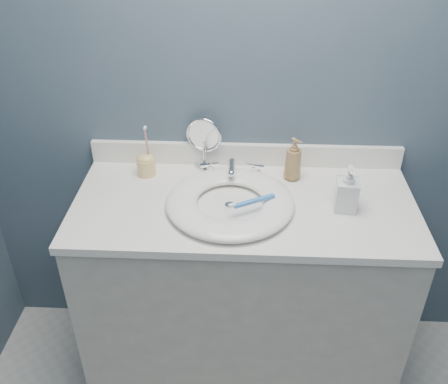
# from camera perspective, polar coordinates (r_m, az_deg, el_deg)

# --- Properties ---
(back_wall) EXTENTS (2.20, 0.02, 2.40)m
(back_wall) POSITION_cam_1_polar(r_m,az_deg,el_deg) (1.87, 2.68, 11.86)
(back_wall) COLOR #3F525F
(back_wall) RESTS_ON ground
(vanity_cabinet) EXTENTS (1.20, 0.55, 0.85)m
(vanity_cabinet) POSITION_cam_1_polar(r_m,az_deg,el_deg) (2.07, 2.04, -11.51)
(vanity_cabinet) COLOR beige
(vanity_cabinet) RESTS_ON ground
(countertop) EXTENTS (1.22, 0.57, 0.03)m
(countertop) POSITION_cam_1_polar(r_m,az_deg,el_deg) (1.78, 2.32, -1.53)
(countertop) COLOR white
(countertop) RESTS_ON vanity_cabinet
(backsplash) EXTENTS (1.22, 0.02, 0.09)m
(backsplash) POSITION_cam_1_polar(r_m,az_deg,el_deg) (1.97, 2.47, 4.31)
(backsplash) COLOR white
(backsplash) RESTS_ON countertop
(basin) EXTENTS (0.45, 0.45, 0.04)m
(basin) POSITION_cam_1_polar(r_m,az_deg,el_deg) (1.74, 0.69, -1.14)
(basin) COLOR white
(basin) RESTS_ON countertop
(drain) EXTENTS (0.04, 0.04, 0.01)m
(drain) POSITION_cam_1_polar(r_m,az_deg,el_deg) (1.75, 0.69, -1.54)
(drain) COLOR silver
(drain) RESTS_ON countertop
(faucet) EXTENTS (0.25, 0.13, 0.07)m
(faucet) POSITION_cam_1_polar(r_m,az_deg,el_deg) (1.90, 0.91, 2.47)
(faucet) COLOR silver
(faucet) RESTS_ON countertop
(makeup_mirror) EXTENTS (0.14, 0.08, 0.21)m
(makeup_mirror) POSITION_cam_1_polar(r_m,az_deg,el_deg) (1.93, -2.32, 5.89)
(makeup_mirror) COLOR silver
(makeup_mirror) RESTS_ON countertop
(soap_bottle_amber) EXTENTS (0.09, 0.09, 0.17)m
(soap_bottle_amber) POSITION_cam_1_polar(r_m,az_deg,el_deg) (1.88, 7.94, 3.75)
(soap_bottle_amber) COLOR olive
(soap_bottle_amber) RESTS_ON countertop
(soap_bottle_clear) EXTENTS (0.08, 0.08, 0.17)m
(soap_bottle_clear) POSITION_cam_1_polar(r_m,az_deg,el_deg) (1.74, 13.93, 0.38)
(soap_bottle_clear) COLOR silver
(soap_bottle_clear) RESTS_ON countertop
(toothbrush_holder) EXTENTS (0.07, 0.07, 0.21)m
(toothbrush_holder) POSITION_cam_1_polar(r_m,az_deg,el_deg) (1.93, -8.89, 3.22)
(toothbrush_holder) COLOR #EFCA77
(toothbrush_holder) RESTS_ON countertop
(toothbrush_lying) EXTENTS (0.16, 0.09, 0.02)m
(toothbrush_lying) POSITION_cam_1_polar(r_m,az_deg,el_deg) (1.70, 3.27, -1.08)
(toothbrush_lying) COLOR #3A81D0
(toothbrush_lying) RESTS_ON basin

